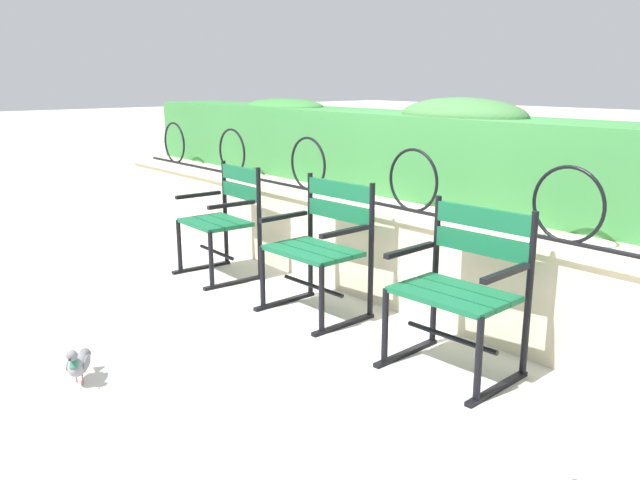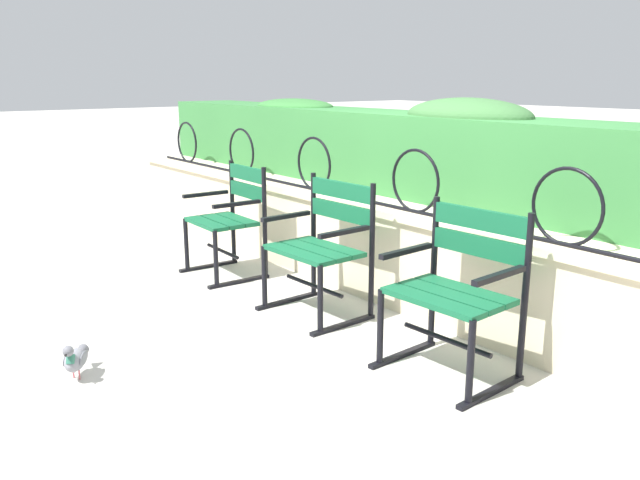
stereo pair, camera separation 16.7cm
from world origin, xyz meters
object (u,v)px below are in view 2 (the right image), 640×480
(park_chair_left, at_px, (230,217))
(pigeon_near_chairs, at_px, (75,359))
(park_chair_right, at_px, (458,287))
(park_chair_centre, at_px, (323,244))

(park_chair_left, bearing_deg, pigeon_near_chairs, -54.35)
(park_chair_left, distance_m, pigeon_near_chairs, 2.00)
(park_chair_right, bearing_deg, park_chair_centre, -179.71)
(park_chair_centre, relative_size, pigeon_near_chairs, 3.44)
(park_chair_left, relative_size, pigeon_near_chairs, 3.37)
(park_chair_centre, bearing_deg, pigeon_near_chairs, -89.83)
(park_chair_left, distance_m, park_chair_right, 2.29)
(park_chair_left, distance_m, park_chair_centre, 1.15)
(park_chair_left, height_order, park_chair_right, park_chair_right)
(park_chair_left, relative_size, park_chair_right, 0.98)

